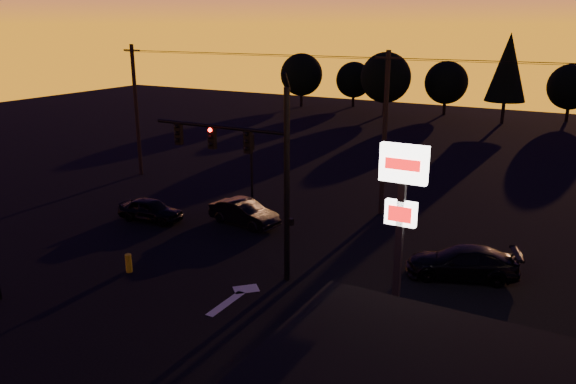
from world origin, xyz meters
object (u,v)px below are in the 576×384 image
Objects in this scene: traffic_signal_mast at (253,161)px; bollard at (129,263)px; secondary_signal at (251,160)px; car_right at (462,262)px; pylon_sign at (401,204)px; car_mid at (244,213)px; car_left at (151,210)px.

traffic_signal_mast is 7.07m from bollard.
secondary_signal reaches higher than car_right.
secondary_signal is 13.54m from car_right.
pylon_sign reaches higher than car_right.
car_mid reaches higher than bollard.
secondary_signal reaches higher than bollard.
secondary_signal is at bearing 91.00° from bollard.
traffic_signal_mast is 10.47× the size of bollard.
car_mid is at bearing -114.33° from car_right.
bollard is at bearing -150.57° from traffic_signal_mast.
car_right is (12.84, -3.70, -2.19)m from secondary_signal.
traffic_signal_mast reaches higher than pylon_sign.
secondary_signal reaches higher than car_mid.
traffic_signal_mast is at bearing 29.43° from bollard.
car_mid is 0.87× the size of car_right.
car_left is 0.78× the size of car_right.
secondary_signal is 0.94× the size of car_right.
car_mid is at bearing -73.65° from car_left.
pylon_sign is at bearing -26.92° from car_right.
bollard is 0.18× the size of car_right.
car_right is (7.94, 3.79, -4.27)m from traffic_signal_mast.
traffic_signal_mast is at bearing -56.81° from secondary_signal.
secondary_signal is at bearing -125.41° from car_right.
car_mid is 11.67m from car_right.
traffic_signal_mast is at bearing -134.31° from car_mid.
secondary_signal reaches higher than car_left.
car_mid is (1.04, 7.47, 0.25)m from bollard.
car_right is at bearing -16.09° from secondary_signal.
secondary_signal is 6.28m from car_left.
pylon_sign is at bearing -115.89° from car_mid.
secondary_signal is at bearing 140.23° from pylon_sign.
traffic_signal_mast is 9.94m from car_left.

